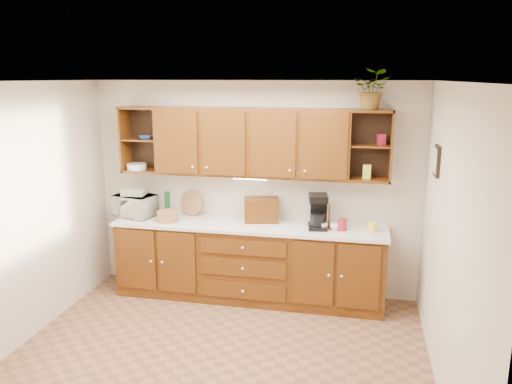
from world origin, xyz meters
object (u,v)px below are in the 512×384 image
at_px(microwave, 135,206).
at_px(coffee_maker, 318,212).
at_px(bread_box, 261,210).
at_px(potted_plant, 372,89).

bearing_deg(microwave, coffee_maker, 13.73).
xyz_separation_m(microwave, bread_box, (1.59, 0.11, 0.01)).
relative_size(bread_box, coffee_maker, 1.02).
distance_m(microwave, potted_plant, 3.16).
relative_size(microwave, potted_plant, 1.13).
bearing_deg(coffee_maker, potted_plant, -0.42).
bearing_deg(potted_plant, coffee_maker, -171.63).
xyz_separation_m(bread_box, potted_plant, (1.23, -0.05, 1.42)).
bearing_deg(coffee_maker, bread_box, 160.47).
relative_size(bread_box, potted_plant, 0.94).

